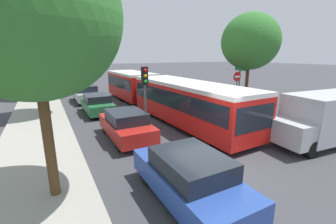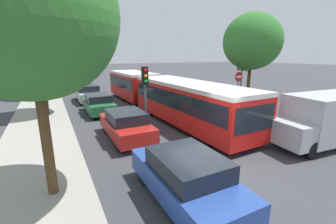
# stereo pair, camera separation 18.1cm
# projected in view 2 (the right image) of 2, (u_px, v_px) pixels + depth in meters

# --- Properties ---
(ground_plane) EXTENTS (200.00, 200.00, 0.00)m
(ground_plane) POSITION_uv_depth(u_px,v_px,m) (210.00, 166.00, 8.29)
(ground_plane) COLOR #3D3D42
(kerb_strip_left) EXTENTS (3.20, 36.89, 0.14)m
(kerb_strip_left) POSITION_uv_depth(u_px,v_px,m) (42.00, 107.00, 17.25)
(kerb_strip_left) COLOR #9E998E
(kerb_strip_left) RESTS_ON ground
(articulated_bus) EXTENTS (2.90, 16.83, 2.49)m
(articulated_bus) POSITION_uv_depth(u_px,v_px,m) (160.00, 92.00, 15.92)
(articulated_bus) COLOR red
(articulated_bus) RESTS_ON ground
(city_bus_rear) EXTENTS (2.93, 11.20, 2.39)m
(city_bus_rear) POSITION_uv_depth(u_px,v_px,m) (74.00, 75.00, 30.14)
(city_bus_rear) COLOR silver
(city_bus_rear) RESTS_ON ground
(queued_car_blue) EXTENTS (1.76, 4.10, 1.42)m
(queued_car_blue) POSITION_uv_depth(u_px,v_px,m) (186.00, 177.00, 6.15)
(queued_car_blue) COLOR #284799
(queued_car_blue) RESTS_ON ground
(queued_car_red) EXTENTS (1.74, 4.04, 1.40)m
(queued_car_red) POSITION_uv_depth(u_px,v_px,m) (126.00, 125.00, 10.84)
(queued_car_red) COLOR #B21E19
(queued_car_red) RESTS_ON ground
(queued_car_green) EXTENTS (1.68, 3.92, 1.36)m
(queued_car_green) POSITION_uv_depth(u_px,v_px,m) (98.00, 104.00, 15.59)
(queued_car_green) COLOR #236638
(queued_car_green) RESTS_ON ground
(queued_car_silver) EXTENTS (1.80, 4.20, 1.46)m
(queued_car_silver) POSITION_uv_depth(u_px,v_px,m) (88.00, 93.00, 19.60)
(queued_car_silver) COLOR #B7BABF
(queued_car_silver) RESTS_ON ground
(white_van) EXTENTS (5.17, 2.44, 2.31)m
(white_van) POSITION_uv_depth(u_px,v_px,m) (327.00, 118.00, 10.01)
(white_van) COLOR #B7BABF
(white_van) RESTS_ON ground
(traffic_light) EXTENTS (0.35, 0.38, 3.40)m
(traffic_light) POSITION_uv_depth(u_px,v_px,m) (145.00, 84.00, 11.61)
(traffic_light) COLOR #56595E
(traffic_light) RESTS_ON ground
(no_entry_sign) EXTENTS (0.70, 0.08, 2.82)m
(no_entry_sign) POSITION_uv_depth(u_px,v_px,m) (238.00, 85.00, 16.13)
(no_entry_sign) COLOR #56595E
(no_entry_sign) RESTS_ON ground
(direction_sign_post) EXTENTS (0.39, 1.37, 3.60)m
(direction_sign_post) POSITION_uv_depth(u_px,v_px,m) (242.00, 74.00, 17.13)
(direction_sign_post) COLOR #56595E
(direction_sign_post) RESTS_ON ground
(tree_left_near) EXTENTS (4.27, 4.27, 6.97)m
(tree_left_near) POSITION_uv_depth(u_px,v_px,m) (29.00, 15.00, 5.30)
(tree_left_near) COLOR #51381E
(tree_left_near) RESTS_ON ground
(tree_left_mid) EXTENTS (4.03, 4.03, 6.77)m
(tree_left_mid) POSITION_uv_depth(u_px,v_px,m) (39.00, 47.00, 14.18)
(tree_left_mid) COLOR #51381E
(tree_left_mid) RESTS_ON ground
(tree_left_far) EXTENTS (4.32, 4.32, 7.23)m
(tree_left_far) POSITION_uv_depth(u_px,v_px,m) (45.00, 46.00, 20.86)
(tree_left_far) COLOR #51381E
(tree_left_far) RESTS_ON ground
(tree_left_distant) EXTENTS (4.19, 4.19, 6.64)m
(tree_left_distant) POSITION_uv_depth(u_px,v_px,m) (40.00, 50.00, 27.36)
(tree_left_distant) COLOR #51381E
(tree_left_distant) RESTS_ON ground
(tree_right_near) EXTENTS (4.24, 4.24, 7.00)m
(tree_right_near) POSITION_uv_depth(u_px,v_px,m) (251.00, 43.00, 16.57)
(tree_right_near) COLOR #51381E
(tree_right_near) RESTS_ON ground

